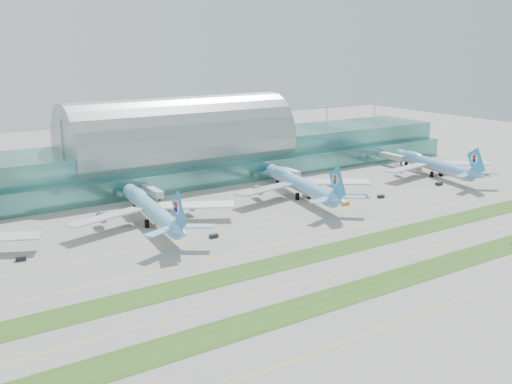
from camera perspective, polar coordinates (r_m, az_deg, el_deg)
ground at (r=201.27m, az=8.55°, el=-5.82°), size 700.00×700.00×0.00m
terminal at (r=302.53m, az=-7.61°, el=3.94°), size 340.00×69.10×36.00m
grass_strip_near at (r=182.80m, az=14.38°, el=-8.28°), size 420.00×12.00×0.08m
grass_strip_far at (r=202.66m, az=8.18°, el=-5.65°), size 420.00×12.00×0.08m
taxiline_a at (r=171.22m, az=19.33°, el=-10.30°), size 420.00×0.35×0.01m
taxiline_b at (r=191.75m, az=11.32°, el=-7.01°), size 420.00×0.35×0.01m
taxiline_c at (r=214.23m, az=5.38°, el=-4.44°), size 420.00×0.35×0.01m
taxiline_d at (r=230.99m, az=2.02°, el=-2.95°), size 420.00×0.35×0.01m
airliner_b at (r=230.47m, az=-10.49°, el=-1.53°), size 67.75×77.29×21.27m
airliner_c at (r=266.97m, az=4.35°, el=0.92°), size 67.89×77.96×21.56m
airliner_d at (r=325.43m, az=17.19°, el=2.75°), size 64.89×74.68×20.72m
gse_b at (r=205.66m, az=-22.45°, el=-6.13°), size 3.66×2.72×1.60m
gse_c at (r=212.48m, az=-4.25°, el=-4.38°), size 3.26×1.81×1.35m
gse_d at (r=227.22m, az=-8.75°, el=-3.19°), size 3.95×2.90×1.72m
gse_e at (r=257.22m, az=8.92°, el=-1.11°), size 3.78×2.04×1.45m
gse_f at (r=271.96m, az=12.38°, el=-0.43°), size 3.51×2.68×1.35m
gse_g at (r=304.26m, az=17.84°, el=0.82°), size 4.60×3.06×1.57m
gse_h at (r=330.68m, az=20.78°, el=1.65°), size 4.15×2.92×1.67m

